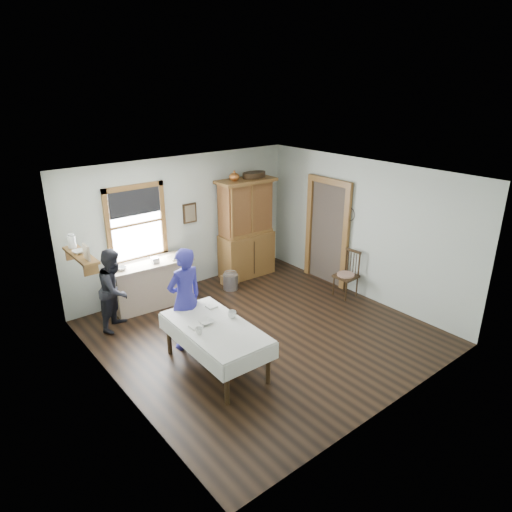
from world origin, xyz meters
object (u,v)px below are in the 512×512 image
object	(u,v)px
work_counter	(153,284)
figure_dark	(116,292)
wicker_basket	(230,280)
spindle_chair	(346,274)
china_hutch	(246,229)
pail	(231,282)
dining_table	(216,347)
woman_blue	(185,302)

from	to	relation	value
work_counter	figure_dark	size ratio (longest dim) A/B	1.15
work_counter	wicker_basket	world-z (taller)	work_counter
spindle_chair	work_counter	bearing A→B (deg)	142.89
china_hutch	pail	world-z (taller)	china_hutch
dining_table	spindle_chair	world-z (taller)	spindle_chair
figure_dark	work_counter	bearing A→B (deg)	-15.02
work_counter	dining_table	world-z (taller)	work_counter
wicker_basket	dining_table	bearing A→B (deg)	-129.65
pail	wicker_basket	xyz separation A→B (m)	(0.13, 0.21, -0.07)
china_hutch	figure_dark	distance (m)	3.19
figure_dark	pail	bearing A→B (deg)	-38.00
figure_dark	dining_table	bearing A→B (deg)	-111.51
wicker_basket	woman_blue	distance (m)	2.56
dining_table	figure_dark	size ratio (longest dim) A/B	1.33
china_hutch	woman_blue	size ratio (longest dim) A/B	1.36
dining_table	work_counter	bearing A→B (deg)	84.65
work_counter	pail	bearing A→B (deg)	-8.63
work_counter	dining_table	distance (m)	2.47
wicker_basket	woman_blue	size ratio (longest dim) A/B	0.21
work_counter	dining_table	bearing A→B (deg)	-91.05
china_hutch	spindle_chair	bearing A→B (deg)	-65.21
china_hutch	pail	xyz separation A→B (m)	(-0.72, -0.38, -0.90)
spindle_chair	figure_dark	bearing A→B (deg)	153.25
work_counter	china_hutch	size ratio (longest dim) A/B	0.72
wicker_basket	figure_dark	size ratio (longest dim) A/B	0.25
dining_table	wicker_basket	world-z (taller)	dining_table
spindle_chair	pail	distance (m)	2.34
woman_blue	figure_dark	size ratio (longest dim) A/B	1.17
pail	china_hutch	bearing A→B (deg)	28.04
china_hutch	woman_blue	xyz separation A→B (m)	(-2.53, -1.69, -0.28)
dining_table	woman_blue	size ratio (longest dim) A/B	1.14
dining_table	pail	bearing A→B (deg)	49.61
work_counter	spindle_chair	world-z (taller)	spindle_chair
work_counter	woman_blue	xyz separation A→B (m)	(-0.25, -1.66, 0.34)
spindle_chair	figure_dark	xyz separation A→B (m)	(-4.01, 1.69, 0.19)
work_counter	pail	size ratio (longest dim) A/B	4.71
woman_blue	pail	bearing A→B (deg)	-149.00
work_counter	woman_blue	world-z (taller)	woman_blue
spindle_chair	wicker_basket	size ratio (longest dim) A/B	2.85
spindle_chair	china_hutch	bearing A→B (deg)	108.61
dining_table	woman_blue	xyz separation A→B (m)	(-0.02, 0.80, 0.43)
dining_table	pail	distance (m)	2.77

